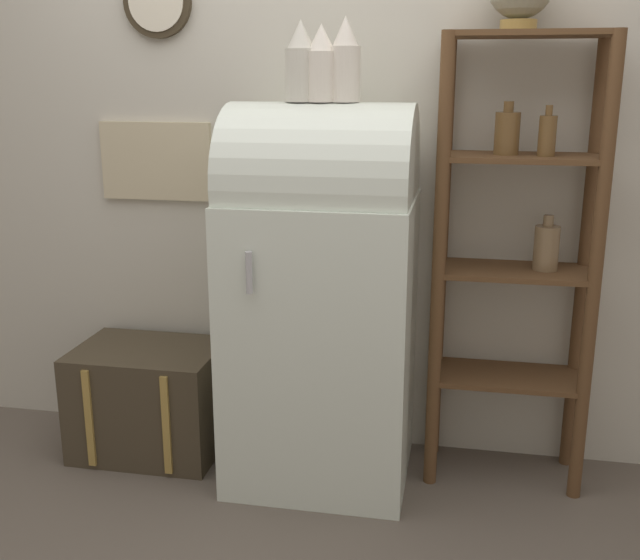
# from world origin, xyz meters

# --- Properties ---
(ground_plane) EXTENTS (12.00, 12.00, 0.00)m
(ground_plane) POSITION_xyz_m (0.00, 0.00, 0.00)
(ground_plane) COLOR #60564C
(wall_back) EXTENTS (7.00, 0.09, 2.70)m
(wall_back) POSITION_xyz_m (-0.01, 0.57, 1.35)
(wall_back) COLOR beige
(wall_back) RESTS_ON ground_plane
(refrigerator) EXTENTS (0.69, 0.63, 1.46)m
(refrigerator) POSITION_xyz_m (-0.00, 0.25, 0.76)
(refrigerator) COLOR silver
(refrigerator) RESTS_ON ground_plane
(suitcase_trunk) EXTENTS (0.60, 0.44, 0.46)m
(suitcase_trunk) POSITION_xyz_m (-0.75, 0.29, 0.23)
(suitcase_trunk) COLOR #423828
(suitcase_trunk) RESTS_ON ground_plane
(shelf_unit) EXTENTS (0.60, 0.31, 1.70)m
(shelf_unit) POSITION_xyz_m (0.72, 0.38, 0.96)
(shelf_unit) COLOR brown
(shelf_unit) RESTS_ON ground_plane
(vase_left) EXTENTS (0.11, 0.11, 0.28)m
(vase_left) POSITION_xyz_m (-0.07, 0.25, 1.60)
(vase_left) COLOR beige
(vase_left) RESTS_ON refrigerator
(vase_center) EXTENTS (0.11, 0.11, 0.27)m
(vase_center) POSITION_xyz_m (-0.00, 0.24, 1.59)
(vase_center) COLOR silver
(vase_center) RESTS_ON refrigerator
(vase_right) EXTENTS (0.11, 0.11, 0.29)m
(vase_right) POSITION_xyz_m (0.08, 0.25, 1.60)
(vase_right) COLOR silver
(vase_right) RESTS_ON refrigerator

